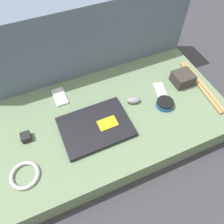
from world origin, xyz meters
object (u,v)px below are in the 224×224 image
phone_black (60,97)px  charger_brick (26,137)px  camera_pouch (183,78)px  phone_silver (160,90)px  laptop (96,127)px  speaker_puck (165,104)px  computer_mouse (134,100)px

phone_black → charger_brick: (-0.21, -0.18, 0.01)m
camera_pouch → phone_silver: bearing=-177.2°
laptop → phone_black: laptop is taller
speaker_puck → phone_silver: bearing=71.8°
computer_mouse → camera_pouch: 0.31m
computer_mouse → speaker_puck: size_ratio=0.91×
speaker_puck → phone_black: 0.54m
phone_black → camera_pouch: bearing=-15.0°
speaker_puck → phone_silver: 0.10m
computer_mouse → charger_brick: size_ratio=1.81×
phone_silver → camera_pouch: 0.14m
camera_pouch → charger_brick: bearing=-178.9°
phone_black → charger_brick: charger_brick is taller
laptop → charger_brick: bearing=166.4°
computer_mouse → speaker_puck: bearing=-15.7°
laptop → phone_black: size_ratio=2.80×
computer_mouse → phone_silver: size_ratio=0.68×
phone_silver → camera_pouch: size_ratio=1.12×
laptop → camera_pouch: 0.55m
computer_mouse → phone_black: size_ratio=0.68×
laptop → phone_silver: (0.40, 0.08, -0.01)m
camera_pouch → laptop: bearing=-170.7°
speaker_puck → charger_brick: size_ratio=1.98×
laptop → computer_mouse: bearing=15.9°
phone_silver → camera_pouch: camera_pouch is taller
speaker_puck → computer_mouse: bearing=148.4°
laptop → charger_brick: 0.32m
phone_black → camera_pouch: size_ratio=1.13×
laptop → camera_pouch: camera_pouch is taller
phone_silver → charger_brick: 0.71m
speaker_puck → phone_silver: (0.03, 0.10, -0.01)m
charger_brick → phone_silver: bearing=0.8°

